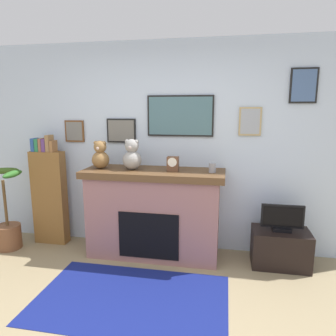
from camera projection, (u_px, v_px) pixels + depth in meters
The scene contains 11 objects.
back_wall at pixel (169, 147), 3.92m from camera, with size 5.20×0.15×2.60m.
fireplace at pixel (154, 212), 3.76m from camera, with size 1.68×0.62×1.07m.
bookshelf at pixel (49, 194), 4.08m from camera, with size 0.44×0.16×1.46m.
potted_plant at pixel (7, 223), 3.94m from camera, with size 0.48×0.60×1.04m.
tv_stand at pixel (280, 248), 3.53m from camera, with size 0.63×0.40×0.42m, color black.
television at pixel (282, 219), 3.46m from camera, with size 0.47×0.14×0.31m.
area_rug at pixel (131, 298), 2.93m from camera, with size 1.82×1.13×0.01m, color navy.
candle_jar at pixel (212, 168), 3.50m from camera, with size 0.08×0.08×0.11m, color gray.
mantel_clock at pixel (173, 164), 3.58m from camera, with size 0.13×0.10×0.17m.
teddy_bear_brown at pixel (100, 156), 3.73m from camera, with size 0.21×0.21×0.34m.
teddy_bear_grey at pixel (132, 156), 3.65m from camera, with size 0.23×0.23×0.37m.
Camera 1 is at (0.72, -1.83, 1.78)m, focal length 32.87 mm.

